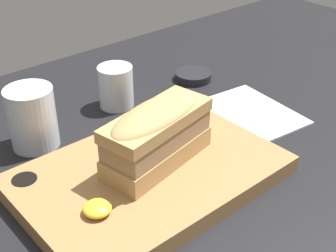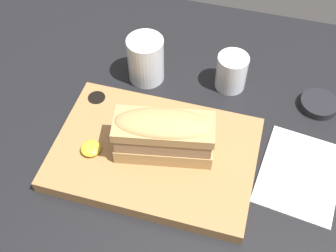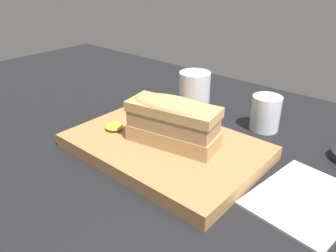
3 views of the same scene
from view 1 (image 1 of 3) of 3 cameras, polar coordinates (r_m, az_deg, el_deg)
dining_table at (r=73.50cm, az=-2.30°, el=-6.00°), size 191.47×95.97×2.00cm
serving_board at (r=69.68cm, az=-2.35°, el=-5.93°), size 37.70×25.76×2.81cm
sandwich at (r=66.88cm, az=-1.66°, el=-0.94°), size 18.69×10.22×9.48cm
mustard_dollop at (r=61.23cm, az=-8.62°, el=-9.90°), size 3.74×3.74×1.50cm
water_glass at (r=79.50cm, az=-16.15°, el=0.54°), size 7.84×7.84×10.39cm
wine_glass at (r=89.47cm, az=-6.36°, el=4.63°), size 6.61×6.61×8.02cm
napkin at (r=88.84cm, az=9.95°, el=1.56°), size 16.36×20.01×0.40cm
condiment_dish at (r=100.73cm, az=3.09°, el=6.12°), size 7.78×7.78×1.69cm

